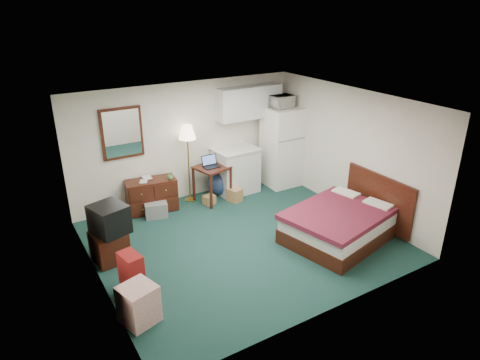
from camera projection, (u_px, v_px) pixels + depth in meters
floor at (242, 240)px, 7.73m from camera, size 5.00×4.50×0.01m
ceiling at (242, 103)px, 6.76m from camera, size 5.00×4.50×0.01m
walls at (242, 176)px, 7.25m from camera, size 5.01×4.51×2.50m
mirror at (122, 133)px, 8.20m from camera, size 0.80×0.06×1.00m
upper_cabinets at (249, 102)px, 9.30m from camera, size 1.50×0.35×0.70m
headboard at (378, 200)px, 8.01m from camera, size 0.06×1.56×1.00m
dresser at (152, 195)px, 8.69m from camera, size 1.05×0.59×0.68m
floor_lamp at (189, 164)px, 8.97m from camera, size 0.46×0.46×1.67m
desk at (212, 184)px, 9.10m from camera, size 0.75×0.75×0.78m
exercise_ball at (219, 183)px, 9.46m from camera, size 0.61×0.61×0.55m
kitchen_counter at (236, 171)px, 9.53m from camera, size 0.93×0.73×0.99m
fridge at (281, 147)px, 9.78m from camera, size 0.76×0.76×1.82m
bed at (338, 225)px, 7.64m from camera, size 2.05×1.75×0.57m
tv_stand at (109, 246)px, 7.06m from camera, size 0.57×0.61×0.51m
suitcase at (132, 273)px, 6.26m from camera, size 0.31×0.43×0.63m
retail_box at (139, 304)px, 5.69m from camera, size 0.55×0.55×0.55m
file_bin at (156, 209)px, 8.52m from camera, size 0.51×0.43×0.31m
cardboard_box_a at (209, 200)px, 9.06m from camera, size 0.27×0.24×0.20m
cardboard_box_b at (235, 195)px, 9.19m from camera, size 0.32×0.35×0.29m
laptop at (212, 162)px, 8.88m from camera, size 0.33×0.27×0.23m
crt_tv at (109, 219)px, 6.89m from camera, size 0.66×0.68×0.48m
microwave at (282, 100)px, 9.34m from camera, size 0.52×0.33×0.34m
book_a at (139, 177)px, 8.43m from camera, size 0.14×0.08×0.20m
book_b at (142, 174)px, 8.56m from camera, size 0.18×0.03×0.24m
mug at (170, 176)px, 8.57m from camera, size 0.13×0.10×0.13m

